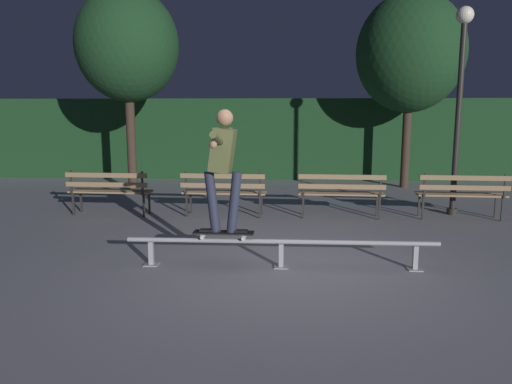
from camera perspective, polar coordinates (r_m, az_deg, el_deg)
name	(u,v)px	position (r m, az deg, el deg)	size (l,w,h in m)	color
ground_plane	(281,268)	(6.33, 2.94, -8.90)	(90.00, 90.00, 0.00)	gray
hedge_backdrop	(284,139)	(14.93, 3.24, 6.26)	(24.00, 1.20, 2.38)	#193D1E
grind_rail	(281,246)	(6.29, 2.97, -6.28)	(4.00, 0.18, 0.37)	#9E9EA3
skateboard	(224,233)	(6.30, -3.81, -4.80)	(0.79, 0.23, 0.09)	black
skateboarder	(223,160)	(6.14, -3.88, 3.71)	(0.62, 1.41, 1.56)	black
park_bench_leftmost	(109,188)	(9.80, -16.79, 0.46)	(1.62, 0.49, 0.88)	#282623
park_bench_left_center	(224,189)	(9.27, -3.81, 0.36)	(1.62, 0.49, 0.88)	#282623
park_bench_right_center	(341,190)	(9.27, 9.94, 0.23)	(1.62, 0.49, 0.88)	#282623
park_bench_rightmost	(462,191)	(9.77, 22.97, 0.09)	(1.62, 0.49, 0.88)	#282623
tree_far_right	(410,53)	(13.54, 17.61, 15.22)	(2.75, 2.75, 4.99)	#3D2D23
tree_far_left	(127,46)	(12.44, -14.82, 16.20)	(2.43, 2.43, 4.89)	#3D2D23
lamp_post_right	(460,85)	(10.12, 22.78, 11.45)	(0.32, 0.32, 3.90)	#282623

